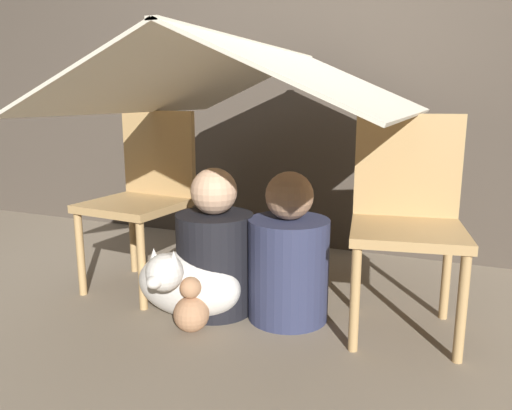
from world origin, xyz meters
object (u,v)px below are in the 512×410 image
(person_second, at_px, (288,259))
(chair_right, at_px, (407,213))
(person_front, at_px, (215,253))
(dog, at_px, (186,283))
(chair_left, at_px, (144,191))

(person_second, bearing_deg, chair_right, 13.30)
(person_front, height_order, person_second, person_front)
(person_front, relative_size, person_second, 1.01)
(chair_right, bearing_deg, person_front, -178.75)
(chair_right, relative_size, person_front, 1.35)
(chair_right, relative_size, dog, 1.80)
(chair_left, xyz_separation_m, dog, (0.38, -0.27, -0.32))
(person_front, bearing_deg, chair_left, 161.53)
(chair_left, height_order, person_front, chair_left)
(chair_right, xyz_separation_m, person_second, (-0.45, -0.11, -0.21))
(chair_left, relative_size, person_second, 1.36)
(chair_right, height_order, person_front, chair_right)
(person_second, height_order, dog, person_second)
(person_front, distance_m, dog, 0.18)
(person_second, relative_size, dog, 1.32)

